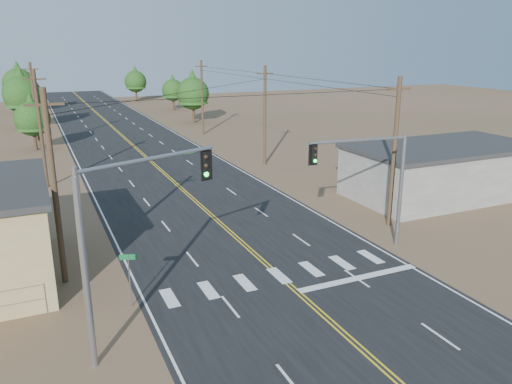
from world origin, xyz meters
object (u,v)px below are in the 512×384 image
building_right (443,171)px  signal_mast_right (376,173)px  signal_mast_left (126,224)px  street_sign (129,272)px

building_right → signal_mast_right: size_ratio=2.16×
signal_mast_left → street_sign: bearing=59.9°
building_right → street_sign: building_right is taller
building_right → signal_mast_right: 14.33m
building_right → signal_mast_right: (-12.23, -6.95, 2.73)m
building_right → street_sign: bearing=-163.4°
signal_mast_left → signal_mast_right: signal_mast_left is taller
signal_mast_left → signal_mast_right: (15.11, 4.39, -0.59)m
signal_mast_right → street_sign: 14.93m
building_right → signal_mast_left: bearing=-157.5°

